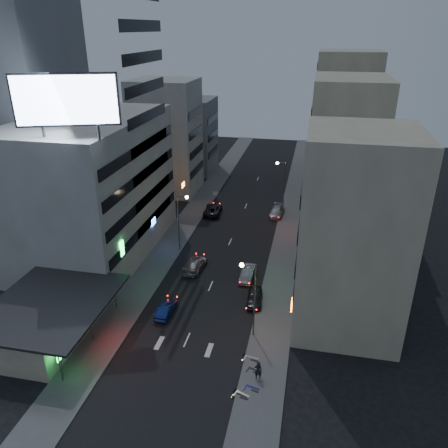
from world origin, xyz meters
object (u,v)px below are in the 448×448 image
(scooter_silver_b, at_px, (259,353))
(scooter_black_a, at_px, (248,392))
(person, at_px, (258,370))
(parked_car_right_mid, at_px, (248,273))
(scooter_blue, at_px, (260,384))
(parked_car_right_near, at_px, (255,297))
(scooter_silver_a, at_px, (251,391))
(road_car_blue, at_px, (166,309))
(road_car_silver, at_px, (195,264))
(parked_car_right_far, at_px, (277,212))
(parked_car_left, at_px, (213,209))
(scooter_black_b, at_px, (262,367))

(scooter_silver_b, bearing_deg, scooter_black_a, -173.69)
(person, bearing_deg, parked_car_right_mid, -81.87)
(scooter_blue, bearing_deg, person, 31.86)
(parked_car_right_near, xyz_separation_m, scooter_silver_a, (1.64, -13.62, 0.00))
(parked_car_right_near, distance_m, road_car_blue, 9.85)
(person, bearing_deg, scooter_silver_a, 77.45)
(scooter_black_a, height_order, scooter_silver_a, scooter_silver_a)
(road_car_silver, relative_size, scooter_silver_b, 2.56)
(scooter_blue, relative_size, scooter_silver_b, 0.95)
(road_car_blue, bearing_deg, parked_car_right_far, -105.21)
(road_car_blue, height_order, scooter_silver_a, scooter_silver_a)
(parked_car_left, bearing_deg, scooter_silver_b, 106.15)
(road_car_silver, xyz_separation_m, scooter_black_b, (10.62, -16.36, -0.05))
(parked_car_right_mid, bearing_deg, road_car_blue, -126.88)
(scooter_silver_b, bearing_deg, scooter_silver_a, -171.53)
(scooter_silver_a, xyz_separation_m, scooter_black_b, (0.54, 3.04, -0.02))
(parked_car_right_mid, height_order, scooter_silver_b, parked_car_right_mid)
(parked_car_left, distance_m, scooter_black_a, 39.35)
(road_car_blue, bearing_deg, scooter_black_b, 151.53)
(parked_car_left, bearing_deg, scooter_silver_a, 103.69)
(parked_car_right_far, relative_size, person, 2.69)
(parked_car_left, xyz_separation_m, person, (12.33, -35.32, 0.26))
(scooter_black_a, bearing_deg, scooter_silver_a, -56.49)
(parked_car_right_far, bearing_deg, scooter_silver_a, -83.93)
(parked_car_right_mid, xyz_separation_m, scooter_black_b, (3.74, -15.53, -0.02))
(scooter_black_a, bearing_deg, road_car_blue, 62.83)
(scooter_black_a, distance_m, scooter_black_b, 3.18)
(parked_car_right_near, xyz_separation_m, road_car_blue, (-8.95, -4.11, -0.07))
(parked_car_right_far, height_order, road_car_silver, road_car_silver)
(scooter_blue, relative_size, scooter_black_b, 1.02)
(parked_car_right_far, bearing_deg, scooter_silver_b, -83.44)
(scooter_black_b, bearing_deg, parked_car_right_far, 21.40)
(person, xyz_separation_m, scooter_black_b, (0.21, 0.88, -0.35))
(road_car_blue, relative_size, scooter_black_b, 2.11)
(parked_car_left, relative_size, scooter_black_a, 3.17)
(parked_car_right_near, relative_size, scooter_silver_a, 2.16)
(road_car_silver, bearing_deg, parked_car_right_near, 149.69)
(road_car_silver, bearing_deg, parked_car_right_mid, 177.24)
(parked_car_right_near, relative_size, scooter_blue, 2.20)
(scooter_blue, distance_m, scooter_silver_b, 3.75)
(parked_car_left, bearing_deg, parked_car_right_mid, 110.92)
(parked_car_left, bearing_deg, parked_car_right_near, 109.42)
(parked_car_left, xyz_separation_m, scooter_black_b, (12.55, -34.44, -0.09))
(parked_car_right_near, relative_size, scooter_silver_b, 2.10)
(parked_car_right_near, distance_m, parked_car_right_mid, 5.19)
(parked_car_left, bearing_deg, scooter_black_a, 103.42)
(parked_car_right_mid, bearing_deg, road_car_silver, 175.52)
(parked_car_left, height_order, person, person)
(person, distance_m, scooter_black_b, 0.97)
(parked_car_right_near, xyz_separation_m, parked_car_left, (-10.37, 23.86, 0.07))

